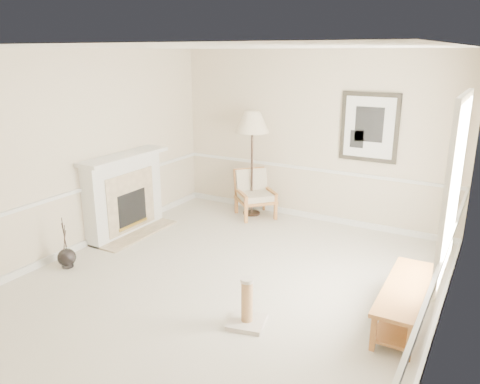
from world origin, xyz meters
name	(u,v)px	position (x,y,z in m)	size (l,w,h in m)	color
ground	(231,280)	(0.00, 0.00, 0.00)	(5.50, 5.50, 0.00)	silver
room	(243,138)	(0.14, 0.08, 1.87)	(5.04, 5.54, 2.92)	beige
fireplace	(125,195)	(-2.34, 0.60, 0.64)	(0.64, 1.64, 1.31)	white
floor_vase	(67,258)	(-2.15, -0.80, 0.13)	(0.25, 0.25, 0.73)	black
armchair	(254,191)	(-0.95, 2.39, 0.45)	(0.91, 0.91, 0.83)	#A87736
floor_lamp	(252,125)	(-0.99, 2.40, 1.64)	(0.63, 0.63, 1.88)	black
bench	(405,298)	(2.15, 0.10, 0.29)	(0.48, 1.50, 0.43)	#A87736
scratching_post	(247,310)	(0.69, -0.80, 0.17)	(0.46, 0.46, 0.55)	beige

